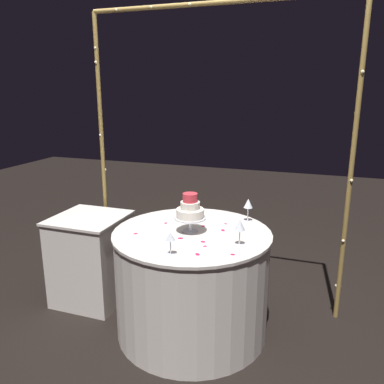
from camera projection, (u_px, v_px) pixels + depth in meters
ground_plane at (192, 329)px, 2.93m from camera, size 12.00×12.00×0.00m
decorative_arch at (215, 117)px, 3.02m from camera, size 2.09×0.06×2.37m
main_table at (192, 282)px, 2.83m from camera, size 1.12×1.12×0.78m
side_table at (91, 258)px, 3.26m from camera, size 0.56×0.56×0.74m
tiered_cake at (190, 210)px, 2.70m from camera, size 0.22×0.22×0.28m
wine_glass_0 at (248, 204)px, 2.91m from camera, size 0.07×0.07×0.18m
wine_glass_1 at (170, 238)px, 2.32m from camera, size 0.06×0.06×0.15m
wine_glass_2 at (240, 226)px, 2.47m from camera, size 0.07×0.07×0.17m
rose_petal_0 at (233, 254)px, 2.35m from camera, size 0.03×0.02×0.00m
rose_petal_1 at (226, 224)px, 2.89m from camera, size 0.03×0.02×0.00m
rose_petal_2 at (203, 226)px, 2.84m from camera, size 0.03×0.03×0.00m
rose_petal_3 at (203, 242)px, 2.55m from camera, size 0.04×0.03×0.00m
rose_petal_4 at (166, 223)px, 2.90m from camera, size 0.03×0.03×0.00m
rose_petal_5 at (181, 238)px, 2.61m from camera, size 0.04×0.04×0.00m
rose_petal_6 at (205, 246)px, 2.48m from camera, size 0.03×0.03×0.00m
rose_petal_7 at (223, 230)px, 2.76m from camera, size 0.04×0.05×0.00m
rose_petal_8 at (136, 234)px, 2.69m from camera, size 0.04×0.04×0.00m
rose_petal_9 at (197, 254)px, 2.36m from camera, size 0.04×0.04×0.00m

